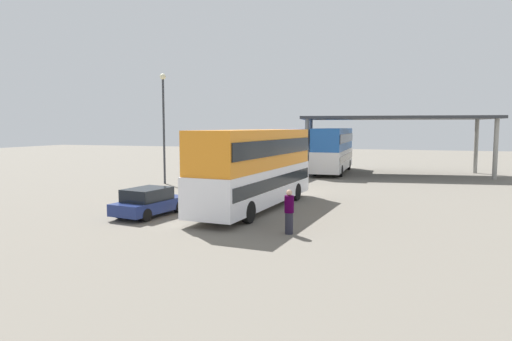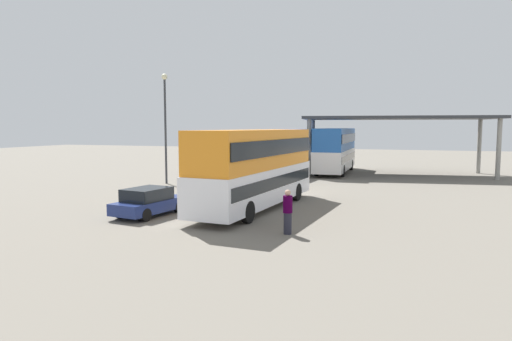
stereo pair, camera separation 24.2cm
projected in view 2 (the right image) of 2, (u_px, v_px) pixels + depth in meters
ground_plane at (216, 223)px, 19.88m from camera, size 140.00×140.00×0.00m
double_decker_main at (256, 166)px, 23.21m from camera, size 3.36×11.08×4.09m
parked_hatchback at (149, 202)px, 21.55m from camera, size 2.28×4.09×1.35m
double_decker_near_canopy at (294, 149)px, 41.48m from camera, size 3.38×10.58×4.04m
double_decker_mid_row at (335, 148)px, 41.67m from camera, size 2.64×10.69×4.11m
depot_canopy at (397, 120)px, 39.70m from camera, size 17.05×8.61×5.17m
lamppost_tall at (165, 115)px, 33.37m from camera, size 0.44×0.44×8.14m
pedestrian_waiting at (288, 212)px, 17.80m from camera, size 0.38×0.38×1.78m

